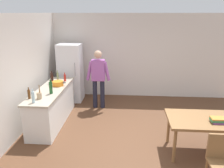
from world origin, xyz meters
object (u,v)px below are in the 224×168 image
Objects in this scene: dining_table at (204,122)px; chair at (222,159)px; bottle_vinegar_tall at (58,77)px; refrigerator at (71,73)px; bottle_beer_brown at (29,94)px; cooking_pot at (58,83)px; book_stack at (218,120)px; bottle_sauce_red at (65,78)px; utensil_jar at (39,95)px; person at (98,76)px; bottle_wine_dark at (52,78)px; bottle_wine_green at (51,88)px; bottle_water_clear at (33,97)px.

dining_table is 0.98m from chair.
chair is at bearing -38.12° from bottle_vinegar_tall.
refrigerator is 2.31m from bottle_beer_brown.
cooking_pot is 3.82m from book_stack.
bottle_vinegar_tall is 0.20m from bottle_sauce_red.
utensil_jar reaches higher than book_stack.
utensil_jar is (-0.12, -0.95, 0.02)m from cooking_pot.
bottle_sauce_red is (0.07, 0.42, 0.04)m from cooking_pot.
bottle_wine_dark is at bearing -154.11° from person.
bottle_wine_green is 1.06× the size of bottle_vinegar_tall.
bottle_sauce_red reaches higher than book_stack.
refrigerator reaches higher than book_stack.
person is at bearing 53.03° from bottle_beer_brown.
person is 2.16m from bottle_beer_brown.
bottle_wine_dark is at bearing 137.84° from cooking_pot.
utensil_jar is at bearing 81.09° from bottle_water_clear.
utensil_jar is 1.07× the size of bottle_water_clear.
refrigerator is 6.53× the size of book_stack.
utensil_jar is (-3.42, 0.43, 0.31)m from dining_table.
bottle_wine_dark is at bearing -101.06° from refrigerator.
bottle_wine_green is (0.37, 0.35, 0.04)m from bottle_beer_brown.
refrigerator is 1.29× the size of dining_table.
refrigerator is 4.27m from dining_table.
utensil_jar reaches higher than bottle_beer_brown.
utensil_jar is at bearing 171.06° from book_stack.
bottle_wine_green is at bearing 160.83° from chair.
bottle_beer_brown is at bearing -98.69° from refrigerator.
dining_table is 3.69m from bottle_beer_brown.
bottle_wine_dark is (-0.22, 0.20, 0.09)m from cooking_pot.
refrigerator reaches higher than utensil_jar.
dining_table is 3.48m from bottle_water_clear.
person is at bearing 55.87° from bottle_wine_green.
dining_table is 3.71m from bottle_sauce_red.
person reaches higher than bottle_water_clear.
bottle_sauce_red is at bearing 37.85° from bottle_wine_dark.
bottle_wine_dark reaches higher than bottle_sauce_red.
bottle_sauce_red is at bearing 73.23° from bottle_beer_brown.
chair is 3.30× the size of book_stack.
cooking_pot is 0.96m from utensil_jar.
book_stack is at bearing -14.79° from bottle_wine_green.
bottle_beer_brown is at bearing -100.97° from bottle_vinegar_tall.
person is 5.31× the size of utensil_jar.
person is at bearing 25.89° from bottle_wine_dark.
bottle_wine_dark reaches higher than book_stack.
dining_table is 5.83× the size of bottle_sauce_red.
cooking_pot is 0.34m from bottle_vinegar_tall.
cooking_pot is 0.43m from bottle_sauce_red.
person is 3.93m from chair.
bottle_beer_brown is (-3.65, 1.39, 0.47)m from chair.
cooking_pot is at bearing 156.47° from book_stack.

